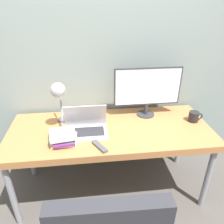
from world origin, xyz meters
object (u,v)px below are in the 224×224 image
laptop (86,127)px  monitor (147,89)px  book_stack (63,137)px  desk_lamp (59,94)px  mug (194,117)px

laptop → monitor: 0.67m
monitor → book_stack: (-0.76, -0.37, -0.23)m
desk_lamp → mug: size_ratio=3.24×
laptop → monitor: size_ratio=0.57×
laptop → desk_lamp: (-0.20, 0.08, 0.28)m
mug → desk_lamp: bearing=179.4°
monitor → book_stack: 0.87m
laptop → book_stack: bearing=-145.4°
mug → laptop: bearing=-175.9°
monitor → book_stack: monitor is taller
mug → book_stack: bearing=-170.6°
monitor → mug: monitor is taller
laptop → desk_lamp: bearing=157.9°
laptop → desk_lamp: 0.35m
monitor → desk_lamp: (-0.78, -0.17, 0.06)m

